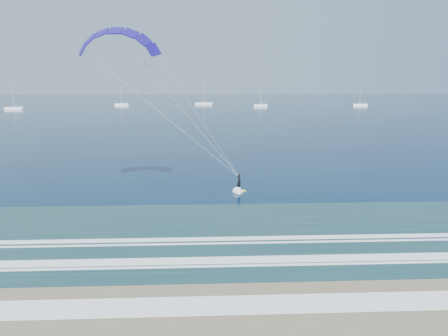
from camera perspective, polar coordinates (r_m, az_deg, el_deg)
ground at (r=24.41m, az=2.22°, el=-18.55°), size 900.00×900.00×0.00m
kitesurfer_rig at (r=41.31m, az=-5.65°, el=7.88°), size 17.72×10.04×18.45m
sailboat_0 at (r=219.90m, az=-27.80°, el=7.59°), size 8.44×2.40×11.51m
sailboat_1 at (r=235.43m, az=-14.42°, el=8.79°), size 7.41×2.40×10.35m
sailboat_2 at (r=240.98m, az=-2.95°, el=9.21°), size 10.13×2.40×13.47m
sailboat_3 at (r=219.83m, az=5.20°, el=8.91°), size 7.03×2.40×9.99m
sailboat_4 at (r=237.44m, az=18.79°, el=8.55°), size 8.08×2.40×11.12m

